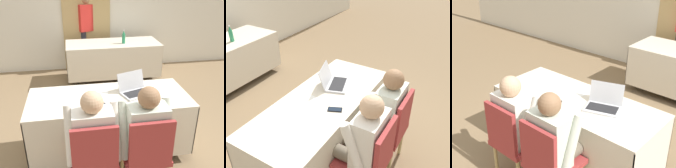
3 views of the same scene
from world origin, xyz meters
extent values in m
plane|color=#846B4C|center=(0.00, 0.00, 0.00)|extent=(24.00, 24.00, 0.00)
cube|color=silver|center=(0.00, 2.94, 1.35)|extent=(12.00, 0.06, 2.70)
cube|color=tan|center=(-0.03, 2.88, 1.33)|extent=(1.00, 0.04, 2.65)
cube|color=beige|center=(0.00, 0.00, 0.74)|extent=(1.83, 0.75, 0.02)
cube|color=beige|center=(0.00, -0.37, 0.42)|extent=(1.83, 0.01, 0.62)
cube|color=beige|center=(0.00, 0.37, 0.42)|extent=(1.83, 0.01, 0.62)
cube|color=beige|center=(-0.91, 0.00, 0.42)|extent=(0.01, 0.75, 0.62)
cube|color=beige|center=(0.91, 0.00, 0.42)|extent=(0.01, 0.75, 0.62)
cylinder|color=#333333|center=(0.00, 0.00, 0.06)|extent=(0.06, 0.06, 0.12)
cube|color=beige|center=(0.43, 2.23, 0.74)|extent=(1.83, 0.75, 0.02)
cube|color=beige|center=(0.43, 1.86, 0.42)|extent=(1.83, 0.01, 0.62)
cube|color=beige|center=(0.43, 2.60, 0.42)|extent=(1.83, 0.01, 0.62)
cube|color=beige|center=(-0.48, 2.23, 0.42)|extent=(0.01, 0.75, 0.62)
cube|color=beige|center=(1.34, 2.23, 0.42)|extent=(0.01, 0.75, 0.62)
cylinder|color=#333333|center=(0.43, 2.23, 0.06)|extent=(0.06, 0.06, 0.12)
cube|color=#B7B7BC|center=(0.33, 0.00, 0.76)|extent=(0.40, 0.32, 0.02)
cube|color=black|center=(0.33, 0.00, 0.77)|extent=(0.34, 0.25, 0.00)
cube|color=#B7B7BC|center=(0.28, 0.13, 0.87)|extent=(0.35, 0.18, 0.21)
cube|color=black|center=(0.28, 0.13, 0.87)|extent=(0.31, 0.16, 0.18)
cube|color=black|center=(-0.08, -0.21, 0.76)|extent=(0.12, 0.16, 0.01)
cube|color=#192333|center=(-0.08, -0.21, 0.76)|extent=(0.11, 0.14, 0.00)
cube|color=white|center=(-0.11, 0.07, 0.75)|extent=(0.26, 0.33, 0.00)
cube|color=white|center=(0.58, 0.03, 0.75)|extent=(0.30, 0.35, 0.00)
cylinder|color=#288456|center=(0.63, 2.15, 0.84)|extent=(0.06, 0.06, 0.18)
cone|color=#288456|center=(0.63, 2.15, 0.96)|extent=(0.05, 0.05, 0.07)
cylinder|color=silver|center=(0.63, 2.15, 1.00)|extent=(0.03, 0.03, 0.01)
cylinder|color=tan|center=(-0.07, -0.43, 0.20)|extent=(0.04, 0.04, 0.40)
cylinder|color=tan|center=(-0.42, -0.43, 0.20)|extent=(0.04, 0.04, 0.40)
cube|color=#9E3333|center=(-0.25, -0.61, 0.43)|extent=(0.44, 0.44, 0.05)
cube|color=#9E3333|center=(-0.25, -0.81, 0.68)|extent=(0.40, 0.04, 0.45)
cylinder|color=tan|center=(0.42, -0.43, 0.20)|extent=(0.04, 0.04, 0.40)
cylinder|color=tan|center=(0.07, -0.43, 0.20)|extent=(0.04, 0.04, 0.40)
cube|color=#9E3333|center=(0.25, -0.61, 0.43)|extent=(0.44, 0.44, 0.05)
cube|color=#9E3333|center=(0.25, -0.81, 0.68)|extent=(0.40, 0.04, 0.45)
cylinder|color=#665B4C|center=(-0.16, -0.48, 0.52)|extent=(0.13, 0.42, 0.13)
cylinder|color=#665B4C|center=(-0.34, -0.48, 0.52)|extent=(0.13, 0.42, 0.13)
cylinder|color=#665B4C|center=(-0.16, -0.30, 0.23)|extent=(0.10, 0.10, 0.45)
cylinder|color=#665B4C|center=(-0.34, -0.30, 0.23)|extent=(0.10, 0.10, 0.45)
cube|color=silver|center=(-0.25, -0.66, 0.71)|extent=(0.36, 0.22, 0.52)
cylinder|color=silver|center=(-0.04, -0.62, 0.72)|extent=(0.08, 0.26, 0.54)
cylinder|color=silver|center=(-0.46, -0.62, 0.72)|extent=(0.08, 0.26, 0.54)
sphere|color=tan|center=(-0.25, -0.66, 1.06)|extent=(0.20, 0.20, 0.20)
cylinder|color=#665B4C|center=(0.34, -0.48, 0.52)|extent=(0.13, 0.42, 0.13)
cylinder|color=#665B4C|center=(0.16, -0.48, 0.52)|extent=(0.13, 0.42, 0.13)
cylinder|color=#665B4C|center=(0.34, -0.30, 0.23)|extent=(0.10, 0.10, 0.45)
cylinder|color=#665B4C|center=(0.16, -0.30, 0.23)|extent=(0.10, 0.10, 0.45)
cube|color=silver|center=(0.25, -0.66, 0.71)|extent=(0.36, 0.22, 0.52)
cylinder|color=silver|center=(0.46, -0.62, 0.72)|extent=(0.08, 0.26, 0.54)
cylinder|color=silver|center=(0.04, -0.62, 0.72)|extent=(0.08, 0.26, 0.54)
sphere|color=#8C6647|center=(0.25, -0.66, 1.06)|extent=(0.20, 0.20, 0.20)
cylinder|color=#33333D|center=(-0.10, 2.88, 0.42)|extent=(0.12, 0.12, 0.85)
cylinder|color=#33333D|center=(0.05, 2.94, 0.42)|extent=(0.12, 0.12, 0.85)
cube|color=red|center=(-0.03, 2.91, 1.12)|extent=(0.39, 0.31, 0.55)
camera|label=1|loc=(-0.39, -2.48, 2.08)|focal=40.00mm
camera|label=2|loc=(-1.75, -1.24, 2.23)|focal=40.00mm
camera|label=3|loc=(1.81, -2.24, 2.32)|focal=50.00mm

